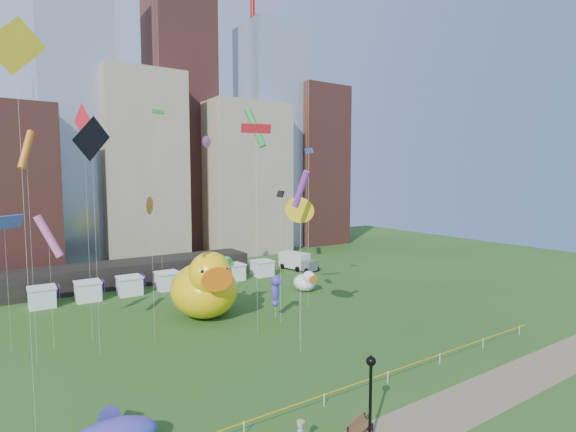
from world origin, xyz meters
TOP-DOWN VIEW (x-y plane):
  - ground at (0.00, 0.00)m, footprint 160.00×160.00m
  - skyline at (2.25, 61.06)m, footprint 101.00×23.00m
  - crane_right at (30.89, 64.00)m, footprint 23.00×1.00m
  - pavilion at (-4.00, 42.00)m, footprint 38.00×6.00m
  - vendor_tents at (1.02, 36.00)m, footprint 33.24×2.80m
  - caution_tape at (0.00, 0.00)m, footprint 50.00×0.06m
  - big_duck at (0.59, 21.54)m, footprint 8.26×10.35m
  - small_duck at (16.09, 24.61)m, footprint 2.84×3.82m
  - seahorse_green at (3.48, 22.40)m, footprint 1.62×1.90m
  - seahorse_purple at (7.01, 17.47)m, footprint 1.25×1.52m
  - park_bench at (-0.41, -3.79)m, footprint 2.14×1.24m
  - lamppost at (-0.42, -4.73)m, footprint 0.56×0.56m
  - box_truck at (23.01, 36.65)m, footprint 3.93×6.99m
  - kite_0 at (-10.88, 21.27)m, footprint 1.10×3.38m
  - kite_1 at (-14.07, 21.34)m, footprint 2.40×1.33m
  - kite_2 at (6.58, 15.82)m, footprint 1.00×2.23m
  - kite_3 at (-1.07, 31.43)m, footprint 1.70×0.79m
  - kite_4 at (-16.27, 7.15)m, footprint 3.16×1.07m
  - kite_5 at (12.12, 18.47)m, footprint 0.60×1.79m
  - kite_6 at (-15.55, 18.44)m, footprint 1.58×1.83m
  - kite_7 at (3.78, 8.15)m, footprint 0.85×1.95m
  - kite_8 at (2.86, 14.15)m, footprint 2.84×1.19m
  - kite_9 at (5.38, 31.76)m, footprint 1.32×1.12m
  - kite_10 at (-10.94, 17.08)m, footprint 3.22×1.97m
  - kite_11 at (12.05, 30.86)m, footprint 2.52×3.20m
  - kite_12 at (5.42, 10.58)m, footprint 0.83×2.38m
  - kite_13 at (-17.29, 22.29)m, footprint 3.02×3.17m
  - kite_14 at (-6.22, 17.23)m, footprint 1.00×1.53m

SIDE VIEW (x-z plane):
  - ground at x=0.00m, z-range 0.00..0.00m
  - park_bench at x=-0.41m, z-range 0.05..1.09m
  - caution_tape at x=0.00m, z-range 0.23..1.13m
  - vendor_tents at x=1.02m, z-range -0.09..2.31m
  - small_duck at x=16.09m, z-range -0.12..2.82m
  - box_truck at x=23.01m, z-range 0.04..2.85m
  - pavilion at x=-4.00m, z-range 0.00..3.20m
  - seahorse_purple at x=7.01m, z-range 0.90..5.58m
  - lamppost at x=-0.42m, z-range 0.59..5.93m
  - big_duck at x=0.59m, z-range -0.31..7.29m
  - seahorse_green at x=3.48m, z-range 1.49..7.87m
  - kite_1 at x=-14.07m, z-range 4.05..16.09m
  - kite_13 at x=-17.29m, z-range 5.37..17.35m
  - kite_12 at x=5.42m, z-range 5.53..18.98m
  - kite_14 at x=-6.22m, z-range 5.92..19.49m
  - kite_2 at x=6.58m, z-range 6.48..20.39m
  - kite_7 at x=3.78m, z-range 6.30..22.16m
  - kite_6 at x=-15.55m, z-range 7.87..26.89m
  - kite_5 at x=12.12m, z-range 8.64..27.20m
  - kite_10 at x=-10.94m, z-range 8.06..28.35m
  - kite_8 at x=2.86m, z-range 9.52..29.77m
  - kite_9 at x=5.38m, z-range 9.46..30.13m
  - kite_0 at x=-10.88m, z-range 8.90..30.79m
  - skyline at x=2.25m, z-range -12.56..55.44m
  - kite_11 at x=12.05m, z-range 9.64..34.40m
  - kite_4 at x=-16.27m, z-range 10.03..34.17m
  - kite_3 at x=-1.07m, z-range 10.87..34.35m
  - crane_right at x=30.89m, z-range 8.90..84.90m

